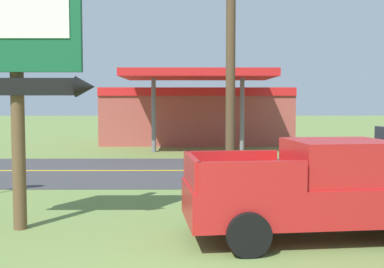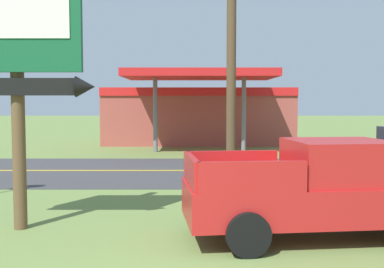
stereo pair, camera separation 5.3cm
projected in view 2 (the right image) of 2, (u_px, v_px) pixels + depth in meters
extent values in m
cube|color=#3D3D3F|center=(192.00, 171.00, 18.78)|extent=(140.00, 8.00, 0.02)
cube|color=gold|center=(192.00, 170.00, 18.78)|extent=(126.00, 0.20, 0.01)
cylinder|color=brown|center=(17.00, 97.00, 10.04)|extent=(0.28, 0.28, 5.63)
cube|color=#145633|center=(12.00, 23.00, 9.76)|extent=(2.83, 0.16, 2.00)
cube|color=white|center=(10.00, 10.00, 9.65)|extent=(2.38, 0.03, 1.12)
cube|color=black|center=(13.00, 87.00, 9.84)|extent=(2.55, 0.12, 0.36)
cone|color=black|center=(85.00, 87.00, 9.85)|extent=(0.40, 0.44, 0.44)
cylinder|color=brown|center=(231.00, 26.00, 12.98)|extent=(0.26, 0.26, 9.60)
cube|color=#A84C42|center=(197.00, 116.00, 31.84)|extent=(12.00, 6.00, 3.60)
cube|color=red|center=(198.00, 92.00, 28.70)|extent=(12.00, 0.12, 0.50)
cube|color=red|center=(199.00, 75.00, 25.70)|extent=(8.00, 5.00, 0.40)
cylinder|color=slate|center=(155.00, 113.00, 25.83)|extent=(0.24, 0.24, 4.20)
cylinder|color=slate|center=(243.00, 113.00, 25.84)|extent=(0.24, 0.24, 4.20)
cube|color=red|center=(315.00, 200.00, 9.47)|extent=(5.38, 2.52, 0.72)
cube|color=red|center=(338.00, 161.00, 9.47)|extent=(2.09, 2.00, 0.84)
cube|color=#28333D|center=(380.00, 161.00, 9.57)|extent=(0.28, 1.66, 0.71)
cube|color=red|center=(231.00, 164.00, 10.17)|extent=(1.95, 0.33, 0.56)
cube|color=red|center=(252.00, 177.00, 8.35)|extent=(1.95, 0.33, 0.56)
cube|color=red|center=(191.00, 171.00, 9.15)|extent=(0.33, 1.88, 0.56)
cylinder|color=black|center=(369.00, 206.00, 10.65)|extent=(0.83, 0.37, 0.80)
cylinder|color=black|center=(227.00, 209.00, 10.29)|extent=(0.83, 0.37, 0.80)
cylinder|color=black|center=(247.00, 234.00, 8.35)|extent=(0.83, 0.37, 0.80)
cylinder|color=black|center=(372.00, 155.00, 21.64)|extent=(0.64, 0.24, 0.64)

